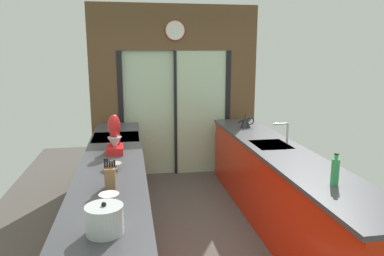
{
  "coord_description": "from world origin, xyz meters",
  "views": [
    {
      "loc": [
        -0.72,
        -3.34,
        1.98
      ],
      "look_at": [
        -0.01,
        0.79,
        1.1
      ],
      "focal_mm": 33.93,
      "sensor_mm": 36.0,
      "label": 1
    }
  ],
  "objects_px": {
    "stock_pot": "(105,220)",
    "soap_bottle": "(335,171)",
    "knife_block": "(110,178)",
    "stand_mixer": "(115,138)",
    "mixing_bowl_near": "(109,197)",
    "mixing_bowl_far": "(113,166)",
    "kettle": "(245,122)",
    "oven_range": "(118,172)"
  },
  "relations": [
    {
      "from": "soap_bottle",
      "to": "mixing_bowl_near",
      "type": "bearing_deg",
      "value": -178.96
    },
    {
      "from": "stand_mixer",
      "to": "kettle",
      "type": "xyz_separation_m",
      "value": [
        1.78,
        1.04,
        -0.08
      ]
    },
    {
      "from": "mixing_bowl_far",
      "to": "stand_mixer",
      "type": "relative_size",
      "value": 0.37
    },
    {
      "from": "stock_pot",
      "to": "mixing_bowl_far",
      "type": "bearing_deg",
      "value": 90.0
    },
    {
      "from": "stand_mixer",
      "to": "mixing_bowl_far",
      "type": "bearing_deg",
      "value": -90.0
    },
    {
      "from": "mixing_bowl_near",
      "to": "knife_block",
      "type": "relative_size",
      "value": 0.58
    },
    {
      "from": "stand_mixer",
      "to": "oven_range",
      "type": "bearing_deg",
      "value": 91.36
    },
    {
      "from": "oven_range",
      "to": "mixing_bowl_near",
      "type": "height_order",
      "value": "mixing_bowl_near"
    },
    {
      "from": "oven_range",
      "to": "kettle",
      "type": "xyz_separation_m",
      "value": [
        1.8,
        0.27,
        0.55
      ]
    },
    {
      "from": "stock_pot",
      "to": "soap_bottle",
      "type": "xyz_separation_m",
      "value": [
        1.78,
        0.5,
        0.03
      ]
    },
    {
      "from": "knife_block",
      "to": "oven_range",
      "type": "bearing_deg",
      "value": 90.57
    },
    {
      "from": "oven_range",
      "to": "mixing_bowl_near",
      "type": "distance_m",
      "value": 2.14
    },
    {
      "from": "mixing_bowl_far",
      "to": "oven_range",
      "type": "bearing_deg",
      "value": 90.79
    },
    {
      "from": "mixing_bowl_far",
      "to": "kettle",
      "type": "height_order",
      "value": "kettle"
    },
    {
      "from": "mixing_bowl_near",
      "to": "knife_block",
      "type": "xyz_separation_m",
      "value": [
        -0.0,
        0.25,
        0.06
      ]
    },
    {
      "from": "stand_mixer",
      "to": "stock_pot",
      "type": "xyz_separation_m",
      "value": [
        -0.0,
        -1.77,
        -0.07
      ]
    },
    {
      "from": "oven_range",
      "to": "stand_mixer",
      "type": "relative_size",
      "value": 2.19
    },
    {
      "from": "mixing_bowl_near",
      "to": "mixing_bowl_far",
      "type": "relative_size",
      "value": 0.94
    },
    {
      "from": "oven_range",
      "to": "knife_block",
      "type": "bearing_deg",
      "value": -89.43
    },
    {
      "from": "knife_block",
      "to": "soap_bottle",
      "type": "height_order",
      "value": "soap_bottle"
    },
    {
      "from": "mixing_bowl_near",
      "to": "soap_bottle",
      "type": "relative_size",
      "value": 0.54
    },
    {
      "from": "mixing_bowl_near",
      "to": "stand_mixer",
      "type": "xyz_separation_m",
      "value": [
        0.0,
        1.3,
        0.13
      ]
    },
    {
      "from": "mixing_bowl_far",
      "to": "stand_mixer",
      "type": "bearing_deg",
      "value": 90.0
    },
    {
      "from": "knife_block",
      "to": "kettle",
      "type": "relative_size",
      "value": 1.05
    },
    {
      "from": "mixing_bowl_far",
      "to": "knife_block",
      "type": "bearing_deg",
      "value": -90.01
    },
    {
      "from": "kettle",
      "to": "mixing_bowl_near",
      "type": "bearing_deg",
      "value": -127.22
    },
    {
      "from": "oven_range",
      "to": "soap_bottle",
      "type": "relative_size",
      "value": 3.41
    },
    {
      "from": "oven_range",
      "to": "knife_block",
      "type": "relative_size",
      "value": 3.64
    },
    {
      "from": "oven_range",
      "to": "knife_block",
      "type": "distance_m",
      "value": 1.91
    },
    {
      "from": "mixing_bowl_far",
      "to": "stock_pot",
      "type": "relative_size",
      "value": 0.68
    },
    {
      "from": "mixing_bowl_far",
      "to": "knife_block",
      "type": "relative_size",
      "value": 0.62
    },
    {
      "from": "kettle",
      "to": "soap_bottle",
      "type": "relative_size",
      "value": 0.89
    },
    {
      "from": "knife_block",
      "to": "stock_pot",
      "type": "height_order",
      "value": "knife_block"
    },
    {
      "from": "knife_block",
      "to": "stand_mixer",
      "type": "relative_size",
      "value": 0.6
    },
    {
      "from": "mixing_bowl_far",
      "to": "stock_pot",
      "type": "height_order",
      "value": "stock_pot"
    },
    {
      "from": "mixing_bowl_near",
      "to": "stock_pot",
      "type": "relative_size",
      "value": 0.65
    },
    {
      "from": "stand_mixer",
      "to": "kettle",
      "type": "distance_m",
      "value": 2.07
    },
    {
      "from": "mixing_bowl_far",
      "to": "stock_pot",
      "type": "bearing_deg",
      "value": -90.0
    },
    {
      "from": "knife_block",
      "to": "stand_mixer",
      "type": "height_order",
      "value": "stand_mixer"
    },
    {
      "from": "mixing_bowl_far",
      "to": "kettle",
      "type": "xyz_separation_m",
      "value": [
        1.78,
        1.61,
        0.05
      ]
    },
    {
      "from": "oven_range",
      "to": "soap_bottle",
      "type": "xyz_separation_m",
      "value": [
        1.8,
        -2.05,
        0.58
      ]
    },
    {
      "from": "stock_pot",
      "to": "stand_mixer",
      "type": "bearing_deg",
      "value": 90.0
    }
  ]
}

